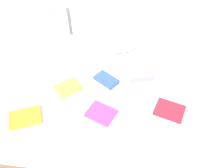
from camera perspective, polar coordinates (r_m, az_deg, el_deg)
The scene contains 10 objects.
ground_plane at distance 2.57m, azimuth -0.14°, elevation -8.28°, with size 8.00×8.00×0.00m, color #9E998E.
bed at distance 2.37m, azimuth -0.15°, elevation -4.78°, with size 2.00×1.50×0.50m.
radiator at distance 3.38m, azimuth -13.11°, elevation 13.95°, with size 0.34×0.04×0.48m.
pillow at distance 2.54m, azimuth -1.19°, elevation 9.35°, with size 0.59×0.27×0.13m, color white.
textbook_maroon at distance 2.04m, azimuth 13.21°, elevation -5.97°, with size 0.23×0.17×0.03m, color maroon.
textbook_purple at distance 1.98m, azimuth -2.55°, elevation -6.82°, with size 0.22×0.17×0.02m, color purple.
textbook_lime at distance 2.19m, azimuth -10.24°, elevation -0.84°, with size 0.21×0.17×0.02m, color #8CC638.
textbook_pink at distance 2.28m, azimuth 6.61°, elevation 2.54°, with size 0.22×0.19×0.05m, color pink.
textbook_blue at distance 2.22m, azimuth -1.35°, elevation 1.00°, with size 0.22×0.12×0.03m, color #2847B7.
textbook_orange at distance 2.06m, azimuth -19.56°, elevation -7.35°, with size 0.25×0.17×0.03m, color orange.
Camera 1 is at (0.20, -1.49, 2.08)m, focal length 39.33 mm.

